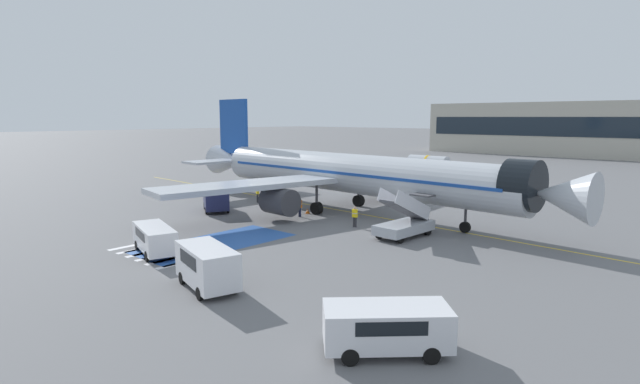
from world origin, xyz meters
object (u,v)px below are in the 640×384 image
object	(u,v)px
ground_crew_2	(355,215)
traffic_cone_0	(308,211)
boarding_stairs_forward	(405,224)
service_van_2	(216,197)
airliner	(346,173)
fuel_tanker	(433,168)
traffic_cone_1	(215,196)
ground_crew_0	(273,199)
ground_crew_3	(300,206)
service_van_0	(155,237)
service_van_1	(387,324)
ground_crew_1	(257,192)
service_van_3	(207,264)

from	to	relation	value
ground_crew_2	traffic_cone_0	distance (m)	6.86
boarding_stairs_forward	traffic_cone_0	distance (m)	11.47
ground_crew_2	service_van_2	bearing A→B (deg)	179.15
airliner	fuel_tanker	world-z (taller)	airliner
traffic_cone_1	traffic_cone_0	bearing A→B (deg)	2.92
ground_crew_0	ground_crew_3	distance (m)	3.99
service_van_0	traffic_cone_1	bearing A→B (deg)	61.20
service_van_2	ground_crew_3	world-z (taller)	service_van_2
airliner	ground_crew_0	distance (m)	7.19
ground_crew_2	boarding_stairs_forward	bearing A→B (deg)	-15.79
traffic_cone_0	ground_crew_0	bearing A→B (deg)	-162.52
service_van_1	ground_crew_2	size ratio (longest dim) A/B	2.90
service_van_0	ground_crew_0	world-z (taller)	ground_crew_0
service_van_0	ground_crew_0	xyz separation A→B (m)	(-5.44, 15.16, 0.00)
ground_crew_1	traffic_cone_1	distance (m)	5.57
airliner	service_van_1	bearing A→B (deg)	45.30
service_van_3	ground_crew_1	size ratio (longest dim) A/B	2.61
service_van_3	ground_crew_2	world-z (taller)	service_van_3
fuel_tanker	ground_crew_3	bearing A→B (deg)	10.26
fuel_tanker	service_van_2	xyz separation A→B (m)	(-3.20, -34.01, -0.35)
ground_crew_2	traffic_cone_1	xyz separation A→B (m)	(-19.74, 0.91, -0.71)
service_van_1	service_van_2	world-z (taller)	service_van_2
ground_crew_2	ground_crew_3	distance (m)	6.10
service_van_2	ground_crew_0	world-z (taller)	service_van_2
boarding_stairs_forward	ground_crew_3	distance (m)	10.79
service_van_2	service_van_0	bearing A→B (deg)	-109.44
ground_crew_2	ground_crew_1	bearing A→B (deg)	156.55
fuel_tanker	service_van_1	size ratio (longest dim) A/B	1.95
service_van_2	service_van_3	world-z (taller)	service_van_2
fuel_tanker	service_van_3	distance (m)	49.02
boarding_stairs_forward	service_van_2	size ratio (longest dim) A/B	1.13
service_van_3	ground_crew_2	distance (m)	16.60
ground_crew_1	service_van_0	bearing A→B (deg)	142.84
boarding_stairs_forward	fuel_tanker	distance (m)	34.45
airliner	boarding_stairs_forward	xyz separation A→B (m)	(9.45, -4.82, -2.58)
service_van_1	ground_crew_1	world-z (taller)	ground_crew_1
service_van_1	service_van_3	xyz separation A→B (m)	(-10.71, -0.32, 0.22)
airliner	fuel_tanker	xyz separation A→B (m)	(-5.80, 26.07, -1.83)
traffic_cone_0	traffic_cone_1	world-z (taller)	same
fuel_tanker	ground_crew_1	xyz separation A→B (m)	(-3.86, -28.39, -0.63)
ground_crew_0	ground_crew_3	xyz separation A→B (m)	(3.96, -0.49, -0.11)
boarding_stairs_forward	traffic_cone_1	size ratio (longest dim) A/B	11.41
boarding_stairs_forward	ground_crew_1	bearing A→B (deg)	175.57
service_van_2	ground_crew_0	size ratio (longest dim) A/B	2.52
fuel_tanker	service_van_2	size ratio (longest dim) A/B	1.98
service_van_2	ground_crew_2	world-z (taller)	service_van_2
ground_crew_0	ground_crew_3	bearing A→B (deg)	-142.50
airliner	service_van_1	size ratio (longest dim) A/B	8.80
ground_crew_2	traffic_cone_1	world-z (taller)	ground_crew_2
ground_crew_0	ground_crew_1	size ratio (longest dim) A/B	1.01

